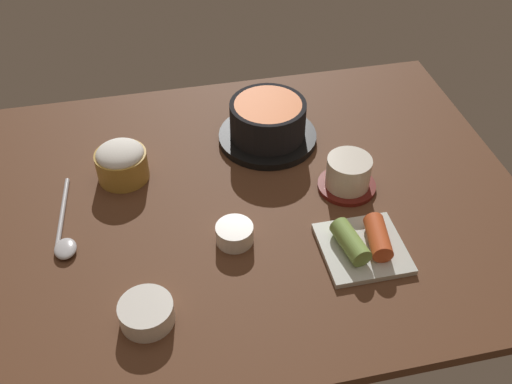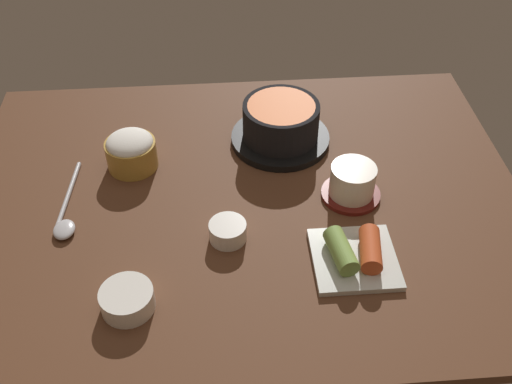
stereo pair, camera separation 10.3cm
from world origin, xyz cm
name	(u,v)px [view 1 (the left image)]	position (x,y,z in cm)	size (l,w,h in cm)	color
dining_table	(243,203)	(0.00, 0.00, 1.00)	(100.00, 76.00, 2.00)	#56331E
stone_pot	(268,123)	(8.19, 15.73, 6.08)	(19.35, 19.35, 8.54)	black
rice_bowl	(121,162)	(-20.27, 10.46, 5.63)	(9.39, 9.39, 7.07)	#B78C38
tea_cup_with_saucer	(348,174)	(19.01, -1.04, 5.11)	(10.55, 10.55, 6.46)	maroon
banchan_cup_center	(235,233)	(-3.26, -9.65, 3.73)	(6.22, 6.22, 3.21)	white
kimchi_plate	(363,244)	(16.61, -16.25, 3.59)	(13.37, 13.37, 4.35)	silver
side_bowl_near	(146,312)	(-18.62, -22.47, 3.85)	(8.03, 8.03, 3.45)	white
spoon	(64,236)	(-30.74, -3.21, 2.61)	(3.66, 19.98, 1.35)	#B7B7BC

